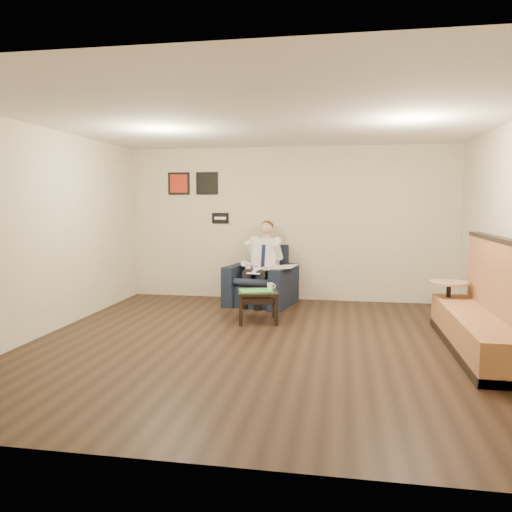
% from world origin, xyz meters
% --- Properties ---
extents(ground, '(6.00, 6.00, 0.00)m').
position_xyz_m(ground, '(0.00, 0.00, 0.00)').
color(ground, black).
rests_on(ground, ground).
extents(wall_back, '(6.00, 0.02, 2.80)m').
position_xyz_m(wall_back, '(0.00, 3.00, 1.40)').
color(wall_back, beige).
rests_on(wall_back, ground).
extents(wall_front, '(6.00, 0.02, 2.80)m').
position_xyz_m(wall_front, '(0.00, -3.00, 1.40)').
color(wall_front, beige).
rests_on(wall_front, ground).
extents(wall_left, '(0.02, 6.00, 2.80)m').
position_xyz_m(wall_left, '(-3.00, 0.00, 1.40)').
color(wall_left, beige).
rests_on(wall_left, ground).
extents(ceiling, '(6.00, 6.00, 0.02)m').
position_xyz_m(ceiling, '(0.00, 0.00, 2.80)').
color(ceiling, white).
rests_on(ceiling, wall_back).
extents(seating_sign, '(0.32, 0.02, 0.20)m').
position_xyz_m(seating_sign, '(-1.30, 2.98, 1.50)').
color(seating_sign, black).
rests_on(seating_sign, wall_back).
extents(art_print_left, '(0.42, 0.03, 0.42)m').
position_xyz_m(art_print_left, '(-2.10, 2.98, 2.15)').
color(art_print_left, '#AF2C15').
rests_on(art_print_left, wall_back).
extents(art_print_right, '(0.42, 0.03, 0.42)m').
position_xyz_m(art_print_right, '(-1.55, 2.98, 2.15)').
color(art_print_right, black).
rests_on(art_print_right, wall_back).
extents(armchair, '(1.27, 1.27, 1.03)m').
position_xyz_m(armchair, '(-0.43, 2.42, 0.51)').
color(armchair, black).
rests_on(armchair, ground).
extents(seated_man, '(0.87, 1.13, 1.41)m').
position_xyz_m(seated_man, '(-0.46, 2.29, 0.70)').
color(seated_man, silver).
rests_on(seated_man, armchair).
extents(lap_papers, '(0.28, 0.37, 0.01)m').
position_xyz_m(lap_papers, '(-0.48, 2.18, 0.63)').
color(lap_papers, white).
rests_on(lap_papers, seated_man).
extents(newspaper, '(0.53, 0.63, 0.01)m').
position_xyz_m(newspaper, '(-0.03, 2.22, 0.70)').
color(newspaper, silver).
rests_on(newspaper, armchair).
extents(side_table, '(0.69, 0.69, 0.47)m').
position_xyz_m(side_table, '(-0.27, 1.14, 0.24)').
color(side_table, black).
rests_on(side_table, ground).
extents(green_folder, '(0.56, 0.48, 0.01)m').
position_xyz_m(green_folder, '(-0.30, 1.11, 0.48)').
color(green_folder, '#2BDB3F').
rests_on(green_folder, side_table).
extents(coffee_mug, '(0.10, 0.10, 0.10)m').
position_xyz_m(coffee_mug, '(-0.11, 1.30, 0.52)').
color(coffee_mug, white).
rests_on(coffee_mug, side_table).
extents(smartphone, '(0.15, 0.08, 0.01)m').
position_xyz_m(smartphone, '(-0.25, 1.31, 0.48)').
color(smartphone, black).
rests_on(smartphone, side_table).
extents(banquette, '(0.63, 2.64, 1.35)m').
position_xyz_m(banquette, '(2.59, 0.12, 0.68)').
color(banquette, '#A1673E').
rests_on(banquette, ground).
extents(cafe_table, '(0.59, 0.59, 0.68)m').
position_xyz_m(cafe_table, '(2.47, 1.20, 0.34)').
color(cafe_table, tan).
rests_on(cafe_table, ground).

